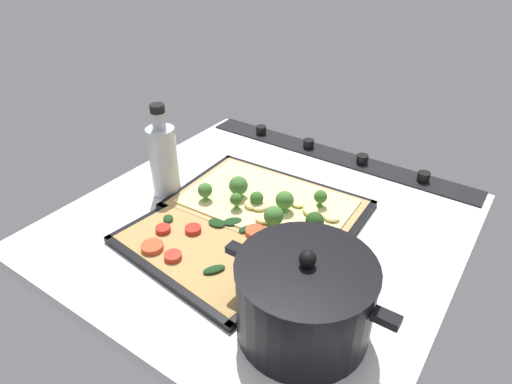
{
  "coord_description": "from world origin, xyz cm",
  "views": [
    {
      "loc": [
        -39.71,
        59.95,
        53.15
      ],
      "look_at": [
        1.48,
        -0.16,
        6.2
      ],
      "focal_mm": 31.07,
      "sensor_mm": 36.0,
      "label": 1
    }
  ],
  "objects_px": {
    "baking_tray_back": "(210,247)",
    "oil_bottle": "(164,159)",
    "baking_tray_front": "(267,207)",
    "broccoli_pizza": "(268,204)",
    "veggie_pizza_back": "(209,243)",
    "cooking_pot": "(304,298)"
  },
  "relations": [
    {
      "from": "broccoli_pizza",
      "to": "veggie_pizza_back",
      "type": "bearing_deg",
      "value": 80.87
    },
    {
      "from": "broccoli_pizza",
      "to": "veggie_pizza_back",
      "type": "xyz_separation_m",
      "value": [
        0.03,
        0.16,
        -0.01
      ]
    },
    {
      "from": "baking_tray_front",
      "to": "oil_bottle",
      "type": "height_order",
      "value": "oil_bottle"
    },
    {
      "from": "baking_tray_front",
      "to": "broccoli_pizza",
      "type": "height_order",
      "value": "broccoli_pizza"
    },
    {
      "from": "broccoli_pizza",
      "to": "oil_bottle",
      "type": "height_order",
      "value": "oil_bottle"
    },
    {
      "from": "baking_tray_front",
      "to": "broccoli_pizza",
      "type": "xyz_separation_m",
      "value": [
        -0.01,
        0.01,
        0.02
      ]
    },
    {
      "from": "baking_tray_front",
      "to": "veggie_pizza_back",
      "type": "height_order",
      "value": "veggie_pizza_back"
    },
    {
      "from": "baking_tray_back",
      "to": "oil_bottle",
      "type": "height_order",
      "value": "oil_bottle"
    },
    {
      "from": "baking_tray_back",
      "to": "cooking_pot",
      "type": "distance_m",
      "value": 0.25
    },
    {
      "from": "baking_tray_back",
      "to": "veggie_pizza_back",
      "type": "xyz_separation_m",
      "value": [
        0.0,
        0.0,
        0.01
      ]
    },
    {
      "from": "baking_tray_front",
      "to": "oil_bottle",
      "type": "relative_size",
      "value": 1.92
    },
    {
      "from": "veggie_pizza_back",
      "to": "oil_bottle",
      "type": "distance_m",
      "value": 0.23
    },
    {
      "from": "broccoli_pizza",
      "to": "cooking_pot",
      "type": "height_order",
      "value": "cooking_pot"
    },
    {
      "from": "cooking_pot",
      "to": "oil_bottle",
      "type": "height_order",
      "value": "oil_bottle"
    },
    {
      "from": "broccoli_pizza",
      "to": "baking_tray_front",
      "type": "bearing_deg",
      "value": -47.75
    },
    {
      "from": "veggie_pizza_back",
      "to": "baking_tray_back",
      "type": "bearing_deg",
      "value": -173.22
    },
    {
      "from": "baking_tray_back",
      "to": "oil_bottle",
      "type": "xyz_separation_m",
      "value": [
        0.2,
        -0.09,
        0.08
      ]
    },
    {
      "from": "oil_bottle",
      "to": "baking_tray_front",
      "type": "bearing_deg",
      "value": -160.54
    },
    {
      "from": "baking_tray_back",
      "to": "oil_bottle",
      "type": "distance_m",
      "value": 0.23
    },
    {
      "from": "broccoli_pizza",
      "to": "oil_bottle",
      "type": "relative_size",
      "value": 1.8
    },
    {
      "from": "baking_tray_front",
      "to": "cooking_pot",
      "type": "relative_size",
      "value": 1.48
    },
    {
      "from": "broccoli_pizza",
      "to": "baking_tray_back",
      "type": "height_order",
      "value": "broccoli_pizza"
    }
  ]
}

